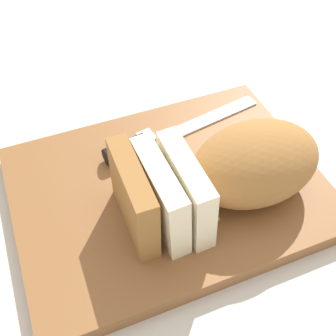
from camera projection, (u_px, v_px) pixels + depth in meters
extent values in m
plane|color=beige|center=(168.00, 195.00, 0.54)|extent=(3.00, 3.00, 0.00)
cube|color=brown|center=(168.00, 190.00, 0.53)|extent=(0.38, 0.29, 0.02)
ellipsoid|color=#996633|center=(255.00, 163.00, 0.49)|extent=(0.16, 0.11, 0.09)
cube|color=beige|center=(186.00, 190.00, 0.46)|extent=(0.03, 0.11, 0.09)
cube|color=beige|center=(161.00, 196.00, 0.45)|extent=(0.03, 0.11, 0.09)
cube|color=#996633|center=(133.00, 198.00, 0.45)|extent=(0.03, 0.11, 0.09)
cube|color=silver|center=(202.00, 122.00, 0.60)|extent=(0.18, 0.05, 0.00)
cylinder|color=black|center=(126.00, 149.00, 0.55)|extent=(0.06, 0.03, 0.02)
cube|color=silver|center=(145.00, 142.00, 0.56)|extent=(0.02, 0.02, 0.02)
sphere|color=tan|center=(164.00, 170.00, 0.53)|extent=(0.01, 0.01, 0.01)
sphere|color=tan|center=(218.00, 219.00, 0.48)|extent=(0.01, 0.01, 0.01)
sphere|color=tan|center=(118.00, 172.00, 0.53)|extent=(0.01, 0.01, 0.01)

